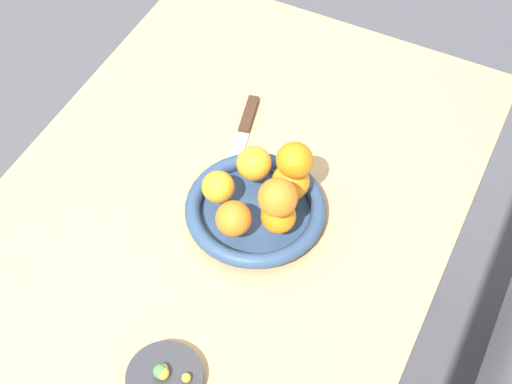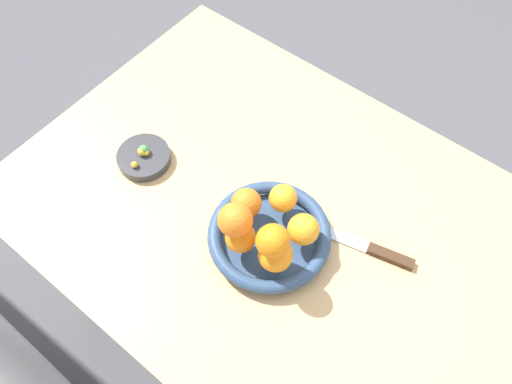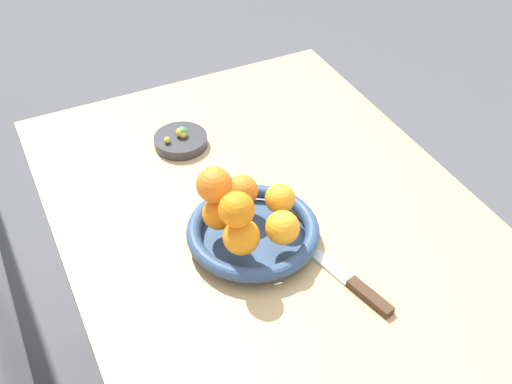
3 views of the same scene
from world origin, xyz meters
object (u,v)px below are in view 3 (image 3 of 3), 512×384
at_px(candy_ball_3, 180,132).
at_px(fruit_bowl, 253,233).
at_px(candy_dish, 181,141).
at_px(orange_5, 237,209).
at_px(candy_ball_2, 167,140).
at_px(dining_table, 278,258).
at_px(orange_0, 241,237).
at_px(orange_1, 283,228).
at_px(candy_ball_0, 183,135).
at_px(orange_3, 242,191).
at_px(candy_ball_1, 182,132).
at_px(knife, 343,276).
at_px(orange_2, 283,199).
at_px(orange_6, 214,185).
at_px(orange_4, 219,214).

bearing_deg(candy_ball_3, fruit_bowl, -177.71).
relative_size(fruit_bowl, candy_dish, 2.09).
distance_m(orange_5, candy_ball_2, 0.37).
bearing_deg(dining_table, orange_0, 120.12).
height_order(candy_dish, orange_1, orange_1).
height_order(orange_0, candy_ball_0, orange_0).
height_order(orange_3, candy_ball_1, orange_3).
relative_size(orange_3, knife, 0.23).
height_order(candy_dish, orange_2, orange_2).
bearing_deg(candy_ball_1, candy_dish, 99.82).
distance_m(orange_0, candy_ball_0, 0.37).
height_order(dining_table, candy_ball_1, candy_ball_1).
xyz_separation_m(orange_6, knife, (-0.18, -0.15, -0.12)).
bearing_deg(orange_4, candy_dish, -7.51).
bearing_deg(orange_2, orange_1, 152.02).
bearing_deg(candy_dish, orange_6, 171.98).
relative_size(candy_dish, orange_5, 1.91).
height_order(dining_table, orange_0, orange_0).
height_order(orange_4, knife, orange_4).
bearing_deg(orange_4, fruit_bowl, -115.51).
relative_size(candy_ball_0, candy_ball_1, 0.69).
distance_m(orange_0, knife, 0.19).
bearing_deg(orange_0, candy_ball_2, 0.53).
distance_m(orange_6, candy_ball_3, 0.31).
xyz_separation_m(orange_6, candy_ball_2, (0.28, -0.01, -0.10)).
bearing_deg(candy_ball_0, fruit_bowl, -178.31).
height_order(fruit_bowl, orange_3, orange_3).
height_order(orange_1, knife, orange_1).
distance_m(orange_6, candy_ball_0, 0.30).
distance_m(candy_ball_3, knife, 0.48).
xyz_separation_m(orange_5, candy_ball_2, (0.36, -0.00, -0.10)).
xyz_separation_m(orange_1, orange_5, (0.01, 0.08, 0.06)).
bearing_deg(knife, dining_table, 13.90).
bearing_deg(orange_4, dining_table, -95.31).
xyz_separation_m(orange_0, candy_ball_3, (0.37, -0.03, -0.04)).
relative_size(candy_dish, candy_ball_1, 5.34).
bearing_deg(candy_dish, dining_table, -166.46).
bearing_deg(candy_ball_3, orange_6, 171.81).
bearing_deg(candy_dish, knife, -166.34).
height_order(orange_0, candy_ball_2, orange_0).
relative_size(candy_dish, orange_2, 2.08).
relative_size(orange_1, candy_ball_2, 4.22).
distance_m(orange_1, orange_3, 0.12).
bearing_deg(orange_0, candy_ball_1, -5.21).
relative_size(orange_3, orange_6, 0.94).
bearing_deg(dining_table, candy_ball_2, 19.48).
relative_size(orange_6, candy_ball_3, 3.17).
distance_m(dining_table, orange_0, 0.20).
xyz_separation_m(orange_4, knife, (-0.17, -0.15, -0.06)).
xyz_separation_m(orange_1, candy_ball_1, (0.38, 0.04, -0.04)).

